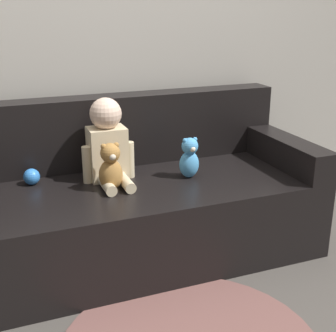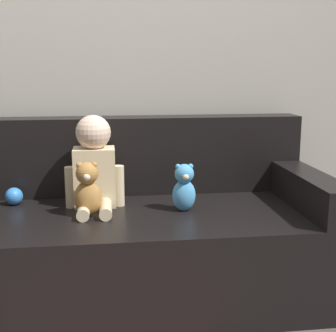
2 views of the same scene
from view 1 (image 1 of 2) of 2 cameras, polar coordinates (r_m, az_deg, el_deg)
name	(u,v)px [view 1 (image 1 of 2)]	position (r m, az deg, el deg)	size (l,w,h in m)	color
ground_plane	(141,253)	(2.79, -3.35, -10.49)	(12.00, 12.00, 0.00)	#4C4742
wall_back	(109,18)	(2.93, -7.21, 17.44)	(8.00, 0.05, 2.60)	#ADA89E
couch	(137,201)	(2.70, -3.83, -4.30)	(1.99, 0.87, 0.87)	black
person_baby	(108,144)	(2.59, -7.37, 2.62)	(0.29, 0.36, 0.46)	beige
teddy_bear_brown	(111,167)	(2.45, -7.01, -0.13)	(0.13, 0.12, 0.26)	#AD7A3D
plush_toy_side	(189,158)	(2.62, 2.63, 0.99)	(0.11, 0.11, 0.23)	#4C9EDB
toy_ball	(32,177)	(2.65, -16.29, -1.26)	(0.09, 0.09, 0.09)	#337FDB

